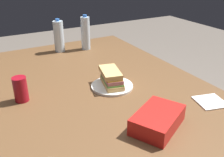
{
  "coord_description": "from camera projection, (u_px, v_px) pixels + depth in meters",
  "views": [
    {
      "loc": [
        -1.12,
        0.51,
        1.35
      ],
      "look_at": [
        -0.06,
        -0.07,
        0.78
      ],
      "focal_mm": 40.95,
      "sensor_mm": 36.0,
      "label": 1
    }
  ],
  "objects": [
    {
      "name": "dining_table",
      "position": [
        96.0,
        98.0,
        1.41
      ],
      "size": [
        1.63,
        1.11,
        0.73
      ],
      "color": "brown",
      "rests_on": "ground_plane"
    },
    {
      "name": "paper_plate",
      "position": [
        112.0,
        86.0,
        1.35
      ],
      "size": [
        0.22,
        0.22,
        0.01
      ],
      "primitive_type": "cylinder",
      "color": "white",
      "rests_on": "dining_table"
    },
    {
      "name": "sandwich",
      "position": [
        111.0,
        78.0,
        1.34
      ],
      "size": [
        0.2,
        0.13,
        0.08
      ],
      "color": "#DBB26B",
      "rests_on": "paper_plate"
    },
    {
      "name": "soda_can_red",
      "position": [
        21.0,
        89.0,
        1.2
      ],
      "size": [
        0.07,
        0.07,
        0.12
      ],
      "primitive_type": "cylinder",
      "color": "maroon",
      "rests_on": "dining_table"
    },
    {
      "name": "chip_bag",
      "position": [
        158.0,
        120.0,
        1.02
      ],
      "size": [
        0.24,
        0.27,
        0.07
      ],
      "primitive_type": "cube",
      "rotation": [
        0.0,
        0.0,
        2.06
      ],
      "color": "red",
      "rests_on": "dining_table"
    },
    {
      "name": "water_bottle_tall",
      "position": [
        59.0,
        36.0,
        1.83
      ],
      "size": [
        0.07,
        0.07,
        0.24
      ],
      "color": "silver",
      "rests_on": "dining_table"
    },
    {
      "name": "water_bottle_spare",
      "position": [
        85.0,
        33.0,
        1.88
      ],
      "size": [
        0.07,
        0.07,
        0.26
      ],
      "color": "silver",
      "rests_on": "dining_table"
    },
    {
      "name": "paper_napkin",
      "position": [
        210.0,
        102.0,
        1.21
      ],
      "size": [
        0.16,
        0.16,
        0.01
      ],
      "primitive_type": "cube",
      "rotation": [
        0.0,
        0.0,
        6.03
      ],
      "color": "white",
      "rests_on": "dining_table"
    }
  ]
}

